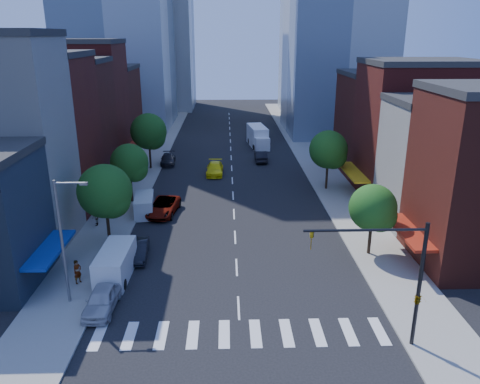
% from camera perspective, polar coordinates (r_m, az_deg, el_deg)
% --- Properties ---
extents(ground, '(220.00, 220.00, 0.00)m').
position_cam_1_polar(ground, '(33.69, -0.17, -13.93)').
color(ground, black).
rests_on(ground, ground).
extents(sidewalk_left, '(5.00, 120.00, 0.15)m').
position_cam_1_polar(sidewalk_left, '(71.69, -11.12, 3.71)').
color(sidewalk_left, gray).
rests_on(sidewalk_left, ground).
extents(sidewalk_right, '(5.00, 120.00, 0.15)m').
position_cam_1_polar(sidewalk_right, '(71.95, 8.96, 3.89)').
color(sidewalk_right, gray).
rests_on(sidewalk_right, ground).
extents(crosswalk, '(19.00, 3.00, 0.01)m').
position_cam_1_polar(crosswalk, '(31.20, -0.02, -16.89)').
color(crosswalk, silver).
rests_on(crosswalk, ground).
extents(bldg_left_2, '(12.00, 9.00, 16.00)m').
position_cam_1_polar(bldg_left_2, '(53.86, -23.92, 6.21)').
color(bldg_left_2, '#5D1816').
rests_on(bldg_left_2, ground).
extents(bldg_left_3, '(12.00, 8.00, 15.00)m').
position_cam_1_polar(bldg_left_3, '(61.76, -21.02, 7.51)').
color(bldg_left_3, '#541D15').
rests_on(bldg_left_3, ground).
extents(bldg_left_4, '(12.00, 9.00, 17.00)m').
position_cam_1_polar(bldg_left_4, '(69.58, -18.91, 9.71)').
color(bldg_left_4, '#5D1816').
rests_on(bldg_left_4, ground).
extents(bldg_left_5, '(12.00, 10.00, 13.00)m').
position_cam_1_polar(bldg_left_5, '(78.91, -16.81, 9.40)').
color(bldg_left_5, '#541D15').
rests_on(bldg_left_5, ground).
extents(bldg_right_1, '(12.00, 8.00, 12.00)m').
position_cam_1_polar(bldg_right_1, '(50.02, 24.15, 2.95)').
color(bldg_right_1, '#BCB8AE').
rests_on(bldg_right_1, ground).
extents(bldg_right_2, '(12.00, 10.00, 15.00)m').
position_cam_1_polar(bldg_right_2, '(57.70, 20.61, 6.84)').
color(bldg_right_2, '#5D1816').
rests_on(bldg_right_2, ground).
extents(bldg_right_3, '(12.00, 10.00, 13.00)m').
position_cam_1_polar(bldg_right_3, '(67.08, 17.39, 7.82)').
color(bldg_right_3, '#541D15').
rests_on(bldg_right_3, ground).
extents(traffic_signal, '(7.24, 2.24, 8.00)m').
position_cam_1_polar(traffic_signal, '(29.67, 20.01, -10.71)').
color(traffic_signal, black).
rests_on(traffic_signal, sidewalk_right).
extents(streetlight, '(2.25, 0.25, 9.00)m').
position_cam_1_polar(streetlight, '(33.92, -20.67, -4.91)').
color(streetlight, slate).
rests_on(streetlight, sidewalk_left).
extents(tree_left_near, '(4.80, 4.80, 7.30)m').
position_cam_1_polar(tree_left_near, '(42.81, -15.96, -0.15)').
color(tree_left_near, black).
rests_on(tree_left_near, sidewalk_left).
extents(tree_left_mid, '(4.20, 4.20, 6.65)m').
position_cam_1_polar(tree_left_mid, '(53.17, -13.18, 3.32)').
color(tree_left_mid, black).
rests_on(tree_left_mid, sidewalk_left).
extents(tree_left_far, '(5.00, 5.00, 7.75)m').
position_cam_1_polar(tree_left_far, '(66.44, -10.95, 7.09)').
color(tree_left_far, black).
rests_on(tree_left_far, sidewalk_left).
extents(tree_right_near, '(4.00, 4.00, 6.20)m').
position_cam_1_polar(tree_right_near, '(40.82, 16.09, -2.10)').
color(tree_right_near, black).
rests_on(tree_right_near, sidewalk_right).
extents(tree_right_far, '(4.60, 4.60, 7.20)m').
position_cam_1_polar(tree_right_far, '(57.26, 10.88, 4.91)').
color(tree_right_far, black).
rests_on(tree_right_far, sidewalk_right).
extents(parked_car_front, '(2.03, 4.79, 1.61)m').
position_cam_1_polar(parked_car_front, '(34.43, -16.47, -12.44)').
color(parked_car_front, '#B1B0B6').
rests_on(parked_car_front, ground).
extents(parked_car_second, '(1.83, 4.50, 1.45)m').
position_cam_1_polar(parked_car_second, '(41.01, -12.30, -6.94)').
color(parked_car_second, black).
rests_on(parked_car_second, ground).
extents(parked_car_third, '(3.49, 6.24, 1.65)m').
position_cam_1_polar(parked_car_third, '(50.21, -9.34, -1.77)').
color(parked_car_third, '#999999').
rests_on(parked_car_third, ground).
extents(parked_car_rear, '(2.34, 5.16, 1.46)m').
position_cam_1_polar(parked_car_rear, '(69.69, -8.76, 3.97)').
color(parked_car_rear, black).
rests_on(parked_car_rear, ground).
extents(cargo_van_near, '(2.39, 5.62, 2.37)m').
position_cam_1_polar(cargo_van_near, '(38.07, -14.99, -8.50)').
color(cargo_van_near, silver).
rests_on(cargo_van_near, ground).
extents(cargo_van_far, '(2.42, 4.92, 2.02)m').
position_cam_1_polar(cargo_van_far, '(50.44, -11.59, -1.61)').
color(cargo_van_far, silver).
rests_on(cargo_van_far, ground).
extents(taxi, '(2.32, 5.48, 1.58)m').
position_cam_1_polar(taxi, '(63.82, -3.09, 2.86)').
color(taxi, '#FFEE0D').
rests_on(taxi, ground).
extents(traffic_car_oncoming, '(1.76, 4.89, 1.61)m').
position_cam_1_polar(traffic_car_oncoming, '(70.42, 2.54, 4.39)').
color(traffic_car_oncoming, black).
rests_on(traffic_car_oncoming, ground).
extents(traffic_car_far, '(2.02, 4.31, 1.43)m').
position_cam_1_polar(traffic_car_far, '(92.66, 1.88, 7.81)').
color(traffic_car_far, '#999999').
rests_on(traffic_car_far, ground).
extents(box_truck, '(3.50, 8.62, 3.37)m').
position_cam_1_polar(box_truck, '(79.94, 2.20, 6.70)').
color(box_truck, white).
rests_on(box_truck, ground).
extents(pedestrian_near, '(0.75, 0.82, 1.89)m').
position_cam_1_polar(pedestrian_near, '(37.97, -19.20, -9.16)').
color(pedestrian_near, '#999999').
rests_on(pedestrian_near, sidewalk_left).
extents(pedestrian_far, '(0.75, 0.88, 1.60)m').
position_cam_1_polar(pedestrian_far, '(48.43, -17.24, -3.01)').
color(pedestrian_far, '#999999').
rests_on(pedestrian_far, sidewalk_left).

